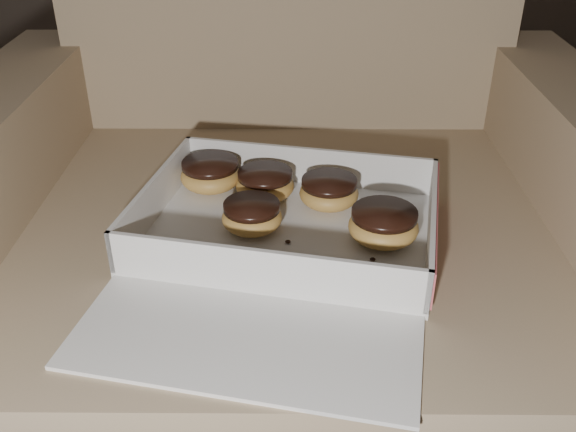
# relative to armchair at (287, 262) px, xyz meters

# --- Properties ---
(armchair) EXTENTS (0.94, 0.80, 0.99)m
(armchair) POSITION_rel_armchair_xyz_m (0.00, 0.00, 0.00)
(armchair) COLOR #8B7658
(armchair) RESTS_ON floor
(bakery_box) EXTENTS (0.44, 0.49, 0.06)m
(bakery_box) POSITION_rel_armchair_xyz_m (-0.00, -0.16, 0.14)
(bakery_box) COLOR silver
(bakery_box) RESTS_ON armchair
(donut_a) EXTENTS (0.08, 0.08, 0.04)m
(donut_a) POSITION_rel_armchair_xyz_m (-0.04, -0.13, 0.16)
(donut_a) COLOR #BB9141
(donut_a) RESTS_ON bakery_box
(donut_b) EXTENTS (0.09, 0.09, 0.04)m
(donut_b) POSITION_rel_armchair_xyz_m (-0.11, -0.02, 0.16)
(donut_b) COLOR #BB9141
(donut_b) RESTS_ON bakery_box
(donut_c) EXTENTS (0.08, 0.08, 0.04)m
(donut_c) POSITION_rel_armchair_xyz_m (-0.03, -0.04, 0.16)
(donut_c) COLOR #BB9141
(donut_c) RESTS_ON bakery_box
(donut_d) EXTENTS (0.09, 0.09, 0.04)m
(donut_d) POSITION_rel_armchair_xyz_m (0.12, -0.15, 0.16)
(donut_d) COLOR #BB9141
(donut_d) RESTS_ON bakery_box
(donut_e) EXTENTS (0.08, 0.08, 0.04)m
(donut_e) POSITION_rel_armchair_xyz_m (0.06, -0.06, 0.16)
(donut_e) COLOR #BB9141
(donut_e) RESTS_ON bakery_box
(crumb_a) EXTENTS (0.01, 0.01, 0.00)m
(crumb_a) POSITION_rel_armchair_xyz_m (0.00, -0.16, 0.14)
(crumb_a) COLOR black
(crumb_a) RESTS_ON bakery_box
(crumb_b) EXTENTS (0.01, 0.01, 0.00)m
(crumb_b) POSITION_rel_armchair_xyz_m (0.03, -0.23, 0.14)
(crumb_b) COLOR black
(crumb_b) RESTS_ON bakery_box
(crumb_c) EXTENTS (0.01, 0.01, 0.00)m
(crumb_c) POSITION_rel_armchair_xyz_m (0.10, -0.20, 0.14)
(crumb_c) COLOR black
(crumb_c) RESTS_ON bakery_box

